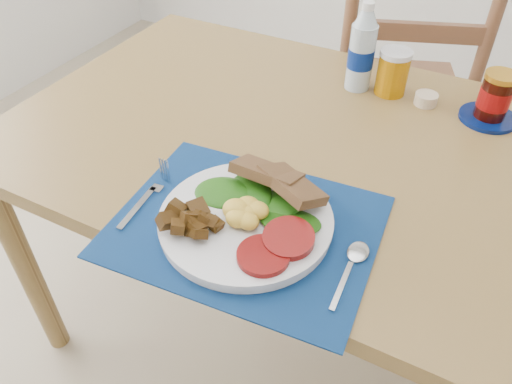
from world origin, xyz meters
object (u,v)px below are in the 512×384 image
water_bottle (362,52)px  juice_glass (393,73)px  chair_far (403,64)px  breakfast_plate (242,217)px  jam_on_saucer (494,100)px

water_bottle → juice_glass: size_ratio=2.07×
chair_far → breakfast_plate: bearing=67.3°
chair_far → jam_on_saucer: bearing=103.3°
water_bottle → jam_on_saucer: water_bottle is taller
chair_far → jam_on_saucer: size_ratio=9.38×
chair_far → water_bottle: size_ratio=5.60×
chair_far → jam_on_saucer: (0.30, -0.45, 0.18)m
water_bottle → juice_glass: (0.08, 0.01, -0.04)m
breakfast_plate → jam_on_saucer: (0.34, 0.59, 0.03)m
juice_glass → jam_on_saucer: bearing=-3.4°
juice_glass → jam_on_saucer: size_ratio=0.81×
breakfast_plate → juice_glass: juice_glass is taller
chair_far → water_bottle: (-0.03, -0.45, 0.23)m
breakfast_plate → water_bottle: bearing=99.3°
juice_glass → jam_on_saucer: (0.24, -0.01, -0.00)m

